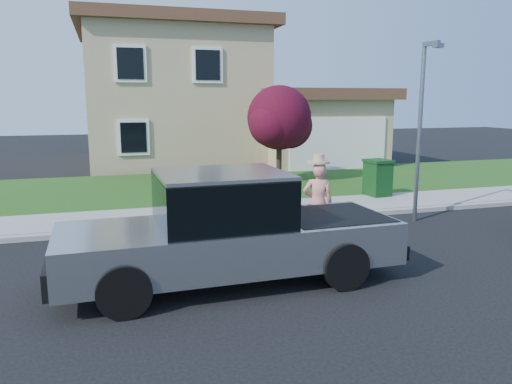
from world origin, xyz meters
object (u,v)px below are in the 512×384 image
pickup_truck (229,231)px  ornamental_tree (280,121)px  street_lamp (421,122)px  trash_bin (378,177)px  woman (318,202)px

pickup_truck → ornamental_tree: size_ratio=1.67×
ornamental_tree → street_lamp: 6.58m
trash_bin → street_lamp: 3.41m
pickup_truck → trash_bin: bearing=41.1°
woman → ornamental_tree: size_ratio=0.56×
ornamental_tree → street_lamp: size_ratio=0.79×
woman → ornamental_tree: 7.90m
woman → street_lamp: street_lamp is taller
pickup_truck → trash_bin: size_ratio=5.23×
pickup_truck → ornamental_tree: ornamental_tree is taller
ornamental_tree → street_lamp: (1.53, -6.40, 0.21)m
woman → street_lamp: bearing=-142.2°
ornamental_tree → woman: bearing=-103.4°
street_lamp → ornamental_tree: bearing=94.3°
pickup_truck → woman: bearing=34.2°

